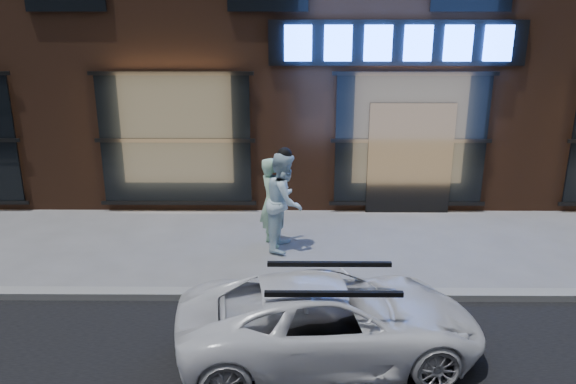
{
  "coord_description": "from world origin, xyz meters",
  "views": [
    {
      "loc": [
        -2.52,
        -7.71,
        4.2
      ],
      "look_at": [
        -2.59,
        1.6,
        1.2
      ],
      "focal_mm": 35.0,
      "sensor_mm": 36.0,
      "label": 1
    }
  ],
  "objects": [
    {
      "name": "ground",
      "position": [
        0.0,
        0.0,
        0.0
      ],
      "size": [
        90.0,
        90.0,
        0.0
      ],
      "primitive_type": "plane",
      "color": "slate",
      "rests_on": "ground"
    },
    {
      "name": "curb",
      "position": [
        0.0,
        0.0,
        0.06
      ],
      "size": [
        60.0,
        0.25,
        0.12
      ],
      "primitive_type": "cube",
      "color": "gray",
      "rests_on": "ground"
    },
    {
      "name": "man_bowtie",
      "position": [
        -2.9,
        2.09,
        0.84
      ],
      "size": [
        0.59,
        0.71,
        1.69
      ],
      "primitive_type": "imported",
      "rotation": [
        0.0,
        0.0,
        1.91
      ],
      "color": "#BBF5C5",
      "rests_on": "ground"
    },
    {
      "name": "man_cap",
      "position": [
        -2.65,
        1.96,
        0.91
      ],
      "size": [
        0.83,
        0.99,
        1.83
      ],
      "primitive_type": "imported",
      "rotation": [
        0.0,
        0.0,
        1.4
      ],
      "color": "white",
      "rests_on": "ground"
    },
    {
      "name": "white_suv",
      "position": [
        -2.03,
        -1.53,
        0.53
      ],
      "size": [
        4.0,
        2.23,
        1.06
      ],
      "primitive_type": "imported",
      "rotation": [
        0.0,
        0.0,
        1.7
      ],
      "color": "white",
      "rests_on": "ground"
    }
  ]
}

